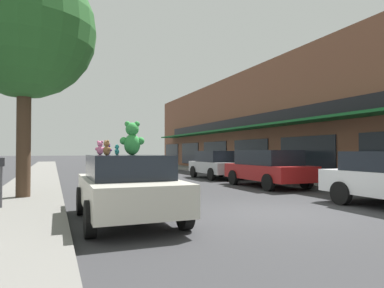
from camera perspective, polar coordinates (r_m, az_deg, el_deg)
The scene contains 14 objects.
ground_plane at distance 9.28m, azimuth 13.10°, elevation -11.08°, with size 260.00×260.00×0.00m, color #333335.
sidewalk_near at distance 7.66m, azimuth -28.41°, elevation -12.47°, with size 2.21×90.00×0.16m.
storefront_row at distance 28.61m, azimuth 23.28°, elevation 2.99°, with size 17.21×38.64×7.31m.
plush_art_car at distance 7.97m, azimuth -10.69°, elevation -6.88°, with size 2.08×4.03×1.51m.
teddy_bear_giant at distance 8.14m, azimuth -9.94°, elevation 0.88°, with size 0.60×0.40×0.79m.
teddy_bear_brown at distance 7.19m, azimuth -14.03°, elevation -0.66°, with size 0.18×0.24×0.32m.
teddy_bear_purple at distance 8.02m, azimuth -13.83°, elevation -0.86°, with size 0.19×0.18×0.28m.
teddy_bear_teal at distance 7.90m, azimuth -12.40°, elevation -0.98°, with size 0.14×0.18×0.24m.
teddy_bear_cream at distance 8.50m, azimuth -9.77°, elevation -0.87°, with size 0.20×0.18×0.28m.
teddy_bear_pink at distance 8.43m, azimuth -15.07°, elevation -0.65°, with size 0.26×0.19×0.34m.
parked_car_far_center at distance 15.71m, azimuth 12.48°, elevation -3.79°, with size 2.10×4.57×1.65m.
parked_car_far_right at distance 20.17m, azimuth 4.11°, elevation -3.30°, with size 2.07×4.09×1.62m.
street_tree at distance 12.67m, azimuth -26.10°, elevation 16.75°, with size 4.43×4.43×7.56m.
parking_meter at distance 10.00m, azimuth -29.21°, elevation -4.65°, with size 0.14×0.10×1.27m.
Camera 1 is at (-5.27, -7.47, 1.59)m, focal length 32.00 mm.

